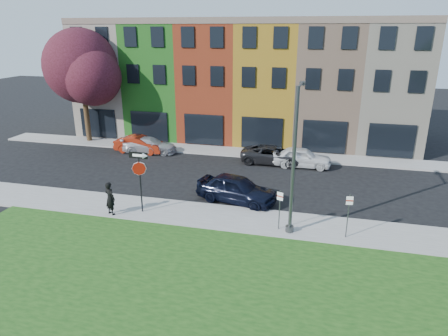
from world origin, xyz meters
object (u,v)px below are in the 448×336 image
(sedan_near, at_px, (237,189))
(man, at_px, (110,198))
(stop_sign, at_px, (139,170))
(street_lamp, at_px, (294,161))

(sedan_near, bearing_deg, man, 133.05)
(stop_sign, height_order, street_lamp, street_lamp)
(stop_sign, bearing_deg, sedan_near, 31.00)
(sedan_near, distance_m, street_lamp, 5.36)
(street_lamp, bearing_deg, man, -174.81)
(man, height_order, street_lamp, street_lamp)
(man, relative_size, street_lamp, 0.26)
(stop_sign, bearing_deg, street_lamp, -1.08)
(sedan_near, bearing_deg, street_lamp, -117.76)
(stop_sign, height_order, sedan_near, stop_sign)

